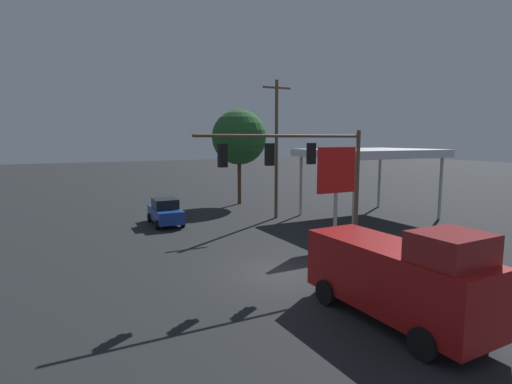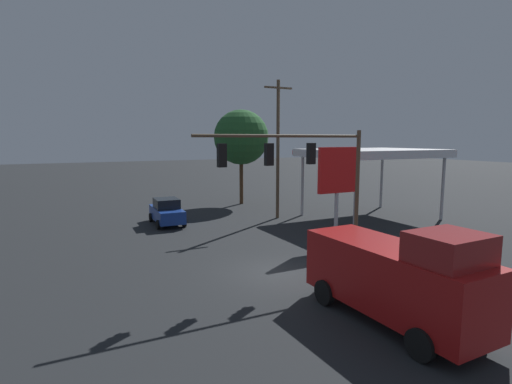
{
  "view_description": "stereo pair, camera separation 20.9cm",
  "coord_description": "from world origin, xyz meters",
  "views": [
    {
      "loc": [
        9.29,
        15.87,
        6.3
      ],
      "look_at": [
        0.0,
        -2.0,
        3.61
      ],
      "focal_mm": 28.0,
      "sensor_mm": 36.0,
      "label": 1
    },
    {
      "loc": [
        9.1,
        15.96,
        6.3
      ],
      "look_at": [
        0.0,
        -2.0,
        3.61
      ],
      "focal_mm": 28.0,
      "sensor_mm": 36.0,
      "label": 2
    }
  ],
  "objects": [
    {
      "name": "street_tree",
      "position": [
        -7.05,
        -19.07,
        6.44
      ],
      "size": [
        5.24,
        5.24,
        9.08
      ],
      "color": "#4C331E",
      "rests_on": "ground"
    },
    {
      "name": "utility_pole",
      "position": [
        -6.65,
        -11.32,
        5.69
      ],
      "size": [
        2.4,
        0.26,
        10.8
      ],
      "color": "brown",
      "rests_on": "ground"
    },
    {
      "name": "delivery_truck",
      "position": [
        -1.02,
        6.51,
        1.69
      ],
      "size": [
        2.66,
        6.84,
        3.58
      ],
      "rotation": [
        0.0,
        0.0,
        1.59
      ],
      "color": "maroon",
      "rests_on": "ground"
    },
    {
      "name": "sedan_waiting",
      "position": [
        1.86,
        -12.97,
        0.95
      ],
      "size": [
        2.19,
        4.46,
        1.93
      ],
      "rotation": [
        0.0,
        0.0,
        1.53
      ],
      "color": "navy",
      "rests_on": "ground"
    },
    {
      "name": "ground_plane",
      "position": [
        0.0,
        0.0,
        0.0
      ],
      "size": [
        200.0,
        200.0,
        0.0
      ],
      "primitive_type": "plane",
      "color": "black"
    },
    {
      "name": "gas_station_canopy",
      "position": [
        -13.38,
        -8.15,
        5.13
      ],
      "size": [
        9.89,
        7.76,
        5.49
      ],
      "color": "silver",
      "rests_on": "ground"
    },
    {
      "name": "traffic_signal_assembly",
      "position": [
        -1.29,
        0.29,
        5.06
      ],
      "size": [
        8.8,
        0.43,
        6.73
      ],
      "color": "brown",
      "rests_on": "ground"
    },
    {
      "name": "price_sign",
      "position": [
        -6.08,
        -3.18,
        4.2
      ],
      "size": [
        2.7,
        0.27,
        5.81
      ],
      "color": "#B7B7BC",
      "rests_on": "ground"
    }
  ]
}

